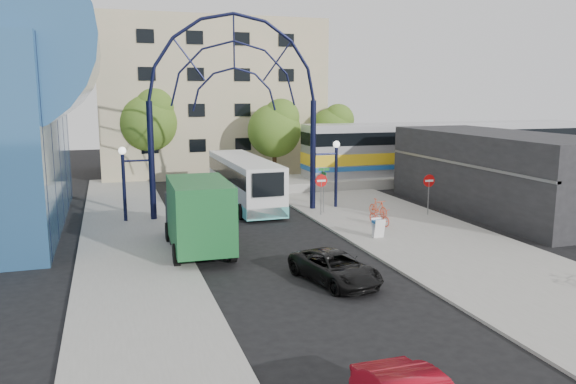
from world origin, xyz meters
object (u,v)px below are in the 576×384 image
object	(u,v)px
street_name_sign	(324,180)
tree_north_b	(149,119)
city_bus	(244,181)
black_suv	(335,268)
bike_near_b	(378,208)
tree_north_c	(333,129)
gateway_arch	(234,74)
sandwich_board	(378,226)
train_car	(445,147)
do_not_enter_sign	(429,185)
bike_near_a	(379,217)
stop_sign	(321,184)
tree_north_a	(276,127)
green_truck	(197,215)

from	to	relation	value
street_name_sign	tree_north_b	xyz separation A→B (m)	(-9.08, 17.33, 3.14)
city_bus	black_suv	world-z (taller)	city_bus
bike_near_b	tree_north_c	bearing A→B (deg)	66.51
city_bus	bike_near_b	xyz separation A→B (m)	(6.69, -6.50, -1.01)
gateway_arch	sandwich_board	xyz separation A→B (m)	(5.60, -8.02, -7.81)
train_car	tree_north_c	distance (m)	9.95
gateway_arch	train_car	distance (m)	22.27
do_not_enter_sign	city_bus	bearing A→B (deg)	144.46
do_not_enter_sign	bike_near_a	xyz separation A→B (m)	(-4.03, -1.50, -1.38)
tree_north_c	stop_sign	bearing A→B (deg)	-114.69
tree_north_a	black_suv	bearing A→B (deg)	-101.50
city_bus	do_not_enter_sign	bearing A→B (deg)	-36.08
street_name_sign	sandwich_board	distance (m)	6.78
stop_sign	green_truck	xyz separation A→B (m)	(-8.31, -5.26, -0.23)
stop_sign	tree_north_a	bearing A→B (deg)	84.58
tree_north_c	green_truck	world-z (taller)	tree_north_c
sandwich_board	bike_near_a	world-z (taller)	sandwich_board
gateway_arch	green_truck	xyz separation A→B (m)	(-3.51, -7.26, -6.79)
do_not_enter_sign	black_suv	world-z (taller)	do_not_enter_sign
street_name_sign	tree_north_c	distance (m)	16.95
green_truck	bike_near_b	world-z (taller)	green_truck
stop_sign	city_bus	bearing A→B (deg)	125.76
green_truck	tree_north_c	bearing A→B (deg)	54.96
gateway_arch	tree_north_c	xyz separation A→B (m)	(12.12, 13.93, -4.28)
street_name_sign	bike_near_b	distance (m)	3.72
stop_sign	black_suv	size ratio (longest dim) A/B	0.57
stop_sign	green_truck	bearing A→B (deg)	-147.66
street_name_sign	tree_north_c	xyz separation A→B (m)	(6.92, 15.33, 2.15)
tree_north_b	tree_north_a	bearing A→B (deg)	-21.80
street_name_sign	tree_north_a	xyz separation A→B (m)	(0.92, 13.33, 2.48)
train_car	tree_north_b	distance (m)	25.27
do_not_enter_sign	bike_near_b	distance (m)	3.42
tree_north_b	bike_near_b	xyz separation A→B (m)	(11.76, -19.43, -4.62)
train_car	bike_near_a	bearing A→B (deg)	-133.99
do_not_enter_sign	sandwich_board	bearing A→B (deg)	-143.32
black_suv	bike_near_a	size ratio (longest dim) A/B	2.46
black_suv	tree_north_b	bearing A→B (deg)	85.96
gateway_arch	street_name_sign	size ratio (longest dim) A/B	4.87
tree_north_c	black_suv	world-z (taller)	tree_north_c
stop_sign	sandwich_board	xyz separation A→B (m)	(0.80, -6.02, -1.25)
street_name_sign	tree_north_a	world-z (taller)	tree_north_a
gateway_arch	street_name_sign	xyz separation A→B (m)	(5.20, -1.40, -6.43)
sandwich_board	city_bus	distance (m)	11.91
bike_near_a	city_bus	bearing A→B (deg)	113.81
black_suv	bike_near_b	bearing A→B (deg)	41.77
sandwich_board	train_car	xyz separation A→B (m)	(14.40, 16.02, 2.16)
tree_north_c	green_truck	xyz separation A→B (m)	(-15.63, -21.19, -2.51)
do_not_enter_sign	tree_north_b	bearing A→B (deg)	126.74
city_bus	bike_near_b	world-z (taller)	city_bus
train_car	bike_near_a	world-z (taller)	train_car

